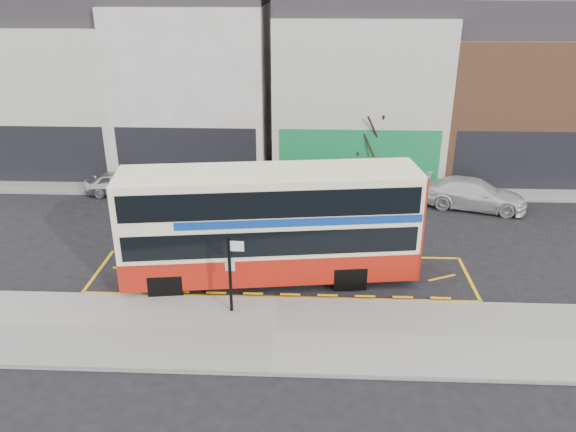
{
  "coord_description": "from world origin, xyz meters",
  "views": [
    {
      "loc": [
        1.08,
        -16.97,
        10.35
      ],
      "look_at": [
        0.23,
        2.0,
        2.23
      ],
      "focal_mm": 35.0,
      "sensor_mm": 36.0,
      "label": 1
    }
  ],
  "objects_px": {
    "car_silver": "(121,183)",
    "car_white": "(474,194)",
    "street_tree_right": "(370,122)",
    "double_decker_bus": "(271,224)",
    "car_grey": "(328,187)",
    "bus_stop_post": "(232,267)"
  },
  "relations": [
    {
      "from": "car_silver",
      "to": "car_grey",
      "type": "xyz_separation_m",
      "value": [
        10.55,
        -0.54,
        0.16
      ]
    },
    {
      "from": "car_white",
      "to": "car_grey",
      "type": "bearing_deg",
      "value": 102.28
    },
    {
      "from": "double_decker_bus",
      "to": "car_grey",
      "type": "height_order",
      "value": "double_decker_bus"
    },
    {
      "from": "car_white",
      "to": "bus_stop_post",
      "type": "bearing_deg",
      "value": 149.38
    },
    {
      "from": "car_grey",
      "to": "car_white",
      "type": "relative_size",
      "value": 0.96
    },
    {
      "from": "car_white",
      "to": "street_tree_right",
      "type": "relative_size",
      "value": 0.96
    },
    {
      "from": "car_grey",
      "to": "car_white",
      "type": "bearing_deg",
      "value": -85.09
    },
    {
      "from": "car_grey",
      "to": "car_silver",
      "type": "bearing_deg",
      "value": 95.49
    },
    {
      "from": "double_decker_bus",
      "to": "car_silver",
      "type": "distance_m",
      "value": 11.89
    },
    {
      "from": "street_tree_right",
      "to": "double_decker_bus",
      "type": "bearing_deg",
      "value": -113.14
    },
    {
      "from": "double_decker_bus",
      "to": "car_white",
      "type": "relative_size",
      "value": 2.21
    },
    {
      "from": "car_silver",
      "to": "car_white",
      "type": "height_order",
      "value": "car_white"
    },
    {
      "from": "double_decker_bus",
      "to": "car_white",
      "type": "height_order",
      "value": "double_decker_bus"
    },
    {
      "from": "street_tree_right",
      "to": "bus_stop_post",
      "type": "bearing_deg",
      "value": -113.28
    },
    {
      "from": "bus_stop_post",
      "to": "car_silver",
      "type": "relative_size",
      "value": 0.74
    },
    {
      "from": "street_tree_right",
      "to": "car_grey",
      "type": "bearing_deg",
      "value": -131.29
    },
    {
      "from": "bus_stop_post",
      "to": "car_white",
      "type": "distance_m",
      "value": 14.32
    },
    {
      "from": "double_decker_bus",
      "to": "car_silver",
      "type": "height_order",
      "value": "double_decker_bus"
    },
    {
      "from": "car_silver",
      "to": "car_white",
      "type": "relative_size",
      "value": 0.73
    },
    {
      "from": "bus_stop_post",
      "to": "car_grey",
      "type": "relative_size",
      "value": 0.57
    },
    {
      "from": "bus_stop_post",
      "to": "car_grey",
      "type": "xyz_separation_m",
      "value": [
        3.33,
        10.28,
        -1.0
      ]
    },
    {
      "from": "car_silver",
      "to": "street_tree_right",
      "type": "xyz_separation_m",
      "value": [
        12.69,
        1.89,
        2.85
      ]
    }
  ]
}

